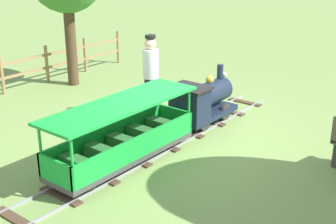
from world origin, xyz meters
name	(u,v)px	position (x,y,z in m)	size (l,w,h in m)	color
ground_plane	(174,139)	(0.00, 0.00, 0.00)	(60.00, 60.00, 0.00)	#75934C
track	(161,145)	(0.00, -0.36, 0.02)	(0.74, 6.40, 0.04)	gray
locomotive	(202,101)	(0.00, 0.85, 0.48)	(0.70, 1.45, 1.01)	#192338
passenger_car	(123,140)	(0.00, -1.26, 0.42)	(0.80, 2.70, 0.97)	#3F3F3F
conductor_person	(151,70)	(-1.00, 0.58, 0.96)	(0.30, 0.30, 1.62)	#282D47
fence_section	(2,73)	(-4.56, -0.36, 0.48)	(0.08, 7.48, 0.90)	#93754C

